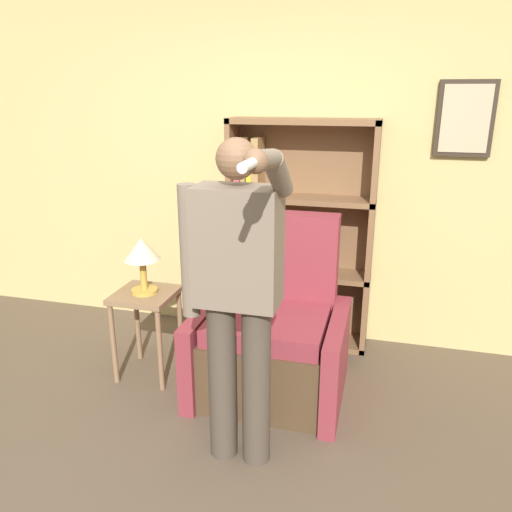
{
  "coord_description": "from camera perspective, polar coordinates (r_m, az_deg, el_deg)",
  "views": [
    {
      "loc": [
        0.86,
        -1.76,
        1.91
      ],
      "look_at": [
        0.2,
        0.74,
        1.06
      ],
      "focal_mm": 35.0,
      "sensor_mm": 36.0,
      "label": 1
    }
  ],
  "objects": [
    {
      "name": "table_lamp",
      "position": [
        3.38,
        -12.92,
        0.29
      ],
      "size": [
        0.25,
        0.25,
        0.38
      ],
      "color": "gold",
      "rests_on": "side_table"
    },
    {
      "name": "person_standing",
      "position": [
        2.45,
        -2.19,
        -4.0
      ],
      "size": [
        0.56,
        0.78,
        1.73
      ],
      "color": "#473D33",
      "rests_on": "ground_plane"
    },
    {
      "name": "armchair",
      "position": [
        3.33,
        1.84,
        -9.28
      ],
      "size": [
        0.96,
        0.81,
        1.16
      ],
      "color": "#4C3823",
      "rests_on": "ground_plane"
    },
    {
      "name": "wall_back",
      "position": [
        3.91,
        2.2,
        10.75
      ],
      "size": [
        8.0,
        0.11,
        2.8
      ],
      "color": "tan",
      "rests_on": "ground_plane"
    },
    {
      "name": "bookcase",
      "position": [
        3.85,
        3.38,
        1.91
      ],
      "size": [
        1.09,
        0.28,
        1.73
      ],
      "color": "brown",
      "rests_on": "ground_plane"
    },
    {
      "name": "ground_plane",
      "position": [
        2.73,
        -8.95,
        -26.37
      ],
      "size": [
        14.0,
        14.0,
        0.0
      ],
      "primitive_type": "plane",
      "color": "brown"
    },
    {
      "name": "side_table",
      "position": [
        3.52,
        -12.45,
        -5.97
      ],
      "size": [
        0.4,
        0.4,
        0.62
      ],
      "color": "#846647",
      "rests_on": "ground_plane"
    }
  ]
}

